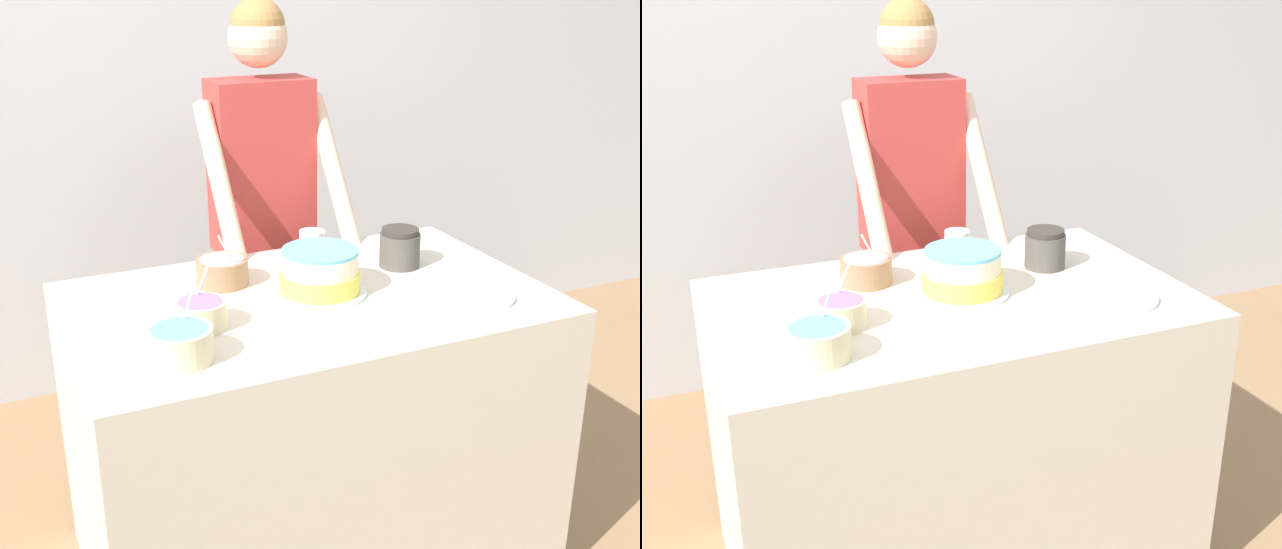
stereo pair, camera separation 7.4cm
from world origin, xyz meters
The scene contains 10 objects.
wall_back centered at (0.00, 1.97, 1.30)m, with size 10.00×0.05×2.60m.
counter centered at (0.00, 0.44, 0.47)m, with size 1.40×0.88×0.94m.
person_baker centered at (0.13, 1.16, 1.09)m, with size 0.49×0.48×1.76m.
cake centered at (0.04, 0.45, 1.01)m, with size 0.28×0.28×0.14m.
frosting_bowl_pink centered at (-0.20, 0.64, 0.99)m, with size 0.16×0.16×0.18m.
frosting_bowl_blue centered at (-0.45, 0.20, 0.99)m, with size 0.17×0.17×0.15m.
frosting_bowl_purple centered at (-0.35, 0.36, 0.99)m, with size 0.14×0.14×0.16m.
drinking_glass centered at (0.12, 0.68, 1.00)m, with size 0.08×0.08×0.12m.
ceramic_plate centered at (0.43, 0.24, 0.95)m, with size 0.27×0.27×0.01m.
stoneware_jar centered at (0.38, 0.56, 1.00)m, with size 0.13×0.13×0.13m.
Camera 2 is at (-0.82, -1.59, 1.84)m, focal length 45.00 mm.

